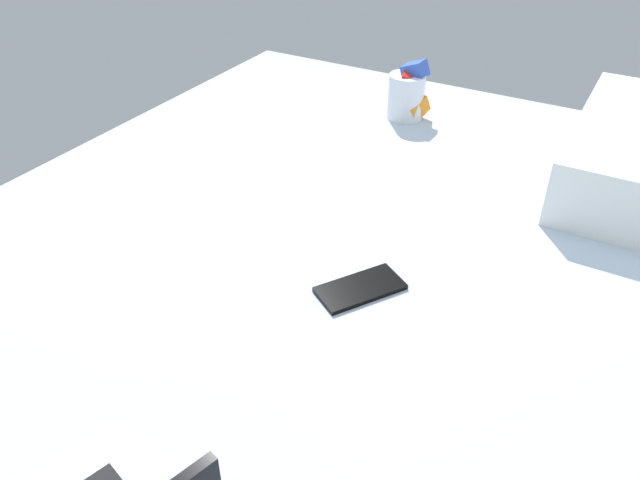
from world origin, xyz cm
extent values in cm
cube|color=silver|center=(0.00, 0.00, 9.00)|extent=(180.00, 140.00, 18.00)
cylinder|color=silver|center=(-63.60, -11.16, 23.50)|extent=(9.00, 9.00, 11.00)
cube|color=orange|center=(-64.08, -9.19, 21.25)|extent=(8.52, 7.61, 6.74)
cube|color=blue|center=(-63.06, -11.52, 23.34)|extent=(7.29, 5.73, 5.57)
cube|color=yellow|center=(-64.02, -11.36, 25.42)|extent=(6.78, 7.88, 6.10)
cube|color=red|center=(-63.62, -11.26, 27.52)|extent=(5.86, 6.23, 6.19)
cube|color=blue|center=(-65.50, -10.13, 29.60)|extent=(5.30, 6.37, 5.56)
cube|color=black|center=(2.72, 9.59, 18.40)|extent=(15.45, 13.29, 0.80)
camera|label=1|loc=(73.30, 42.17, 82.31)|focal=34.83mm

